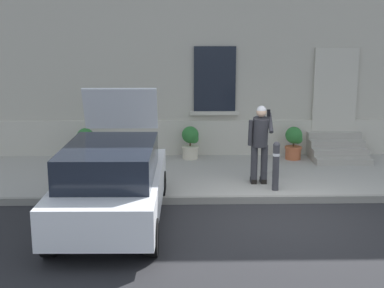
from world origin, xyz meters
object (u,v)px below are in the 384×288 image
planter_cream (191,142)px  planter_terracotta (294,142)px  bollard_near_person (276,164)px  person_on_phone (260,139)px  planter_charcoal (86,144)px  hatchback_car_white (112,182)px  bollard_far_left (112,165)px

planter_cream → planter_terracotta: size_ratio=1.00×
bollard_near_person → person_on_phone: size_ratio=0.60×
bollard_near_person → planter_charcoal: (-4.42, 2.62, -0.11)m
planter_terracotta → bollard_near_person: bearing=-109.6°
hatchback_car_white → planter_cream: hatchback_car_white is taller
planter_charcoal → planter_cream: 2.70m
hatchback_car_white → planter_charcoal: size_ratio=4.76×
planter_charcoal → planter_terracotta: 5.38m
bollard_near_person → planter_terracotta: size_ratio=1.22×
person_on_phone → planter_terracotta: size_ratio=2.03×
bollard_far_left → person_on_phone: person_on_phone is taller
bollard_far_left → planter_cream: (1.69, 2.81, -0.11)m
bollard_far_left → hatchback_car_white: bearing=-82.5°
person_on_phone → bollard_near_person: bearing=-50.9°
bollard_near_person → planter_terracotta: bollard_near_person is taller
person_on_phone → planter_terracotta: person_on_phone is taller
bollard_near_person → planter_terracotta: (0.96, 2.69, -0.11)m
bollard_far_left → planter_terracotta: size_ratio=1.22×
hatchback_car_white → person_on_phone: size_ratio=2.34×
person_on_phone → planter_charcoal: 4.71m
bollard_near_person → planter_charcoal: bollard_near_person is taller
bollard_far_left → planter_charcoal: 2.80m
hatchback_car_white → planter_charcoal: (-1.20, 4.12, -0.19)m
person_on_phone → planter_charcoal: person_on_phone is taller
planter_charcoal → bollard_far_left: bearing=-69.1°
planter_cream → bollard_near_person: bearing=-58.4°
hatchback_car_white → planter_terracotta: (4.19, 4.20, -0.19)m
planter_terracotta → hatchback_car_white: bearing=-134.9°
bollard_near_person → bollard_far_left: same height
hatchback_car_white → person_on_phone: bearing=33.6°
bollard_far_left → planter_charcoal: bearing=110.9°
person_on_phone → planter_cream: (-1.45, 2.36, -0.54)m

